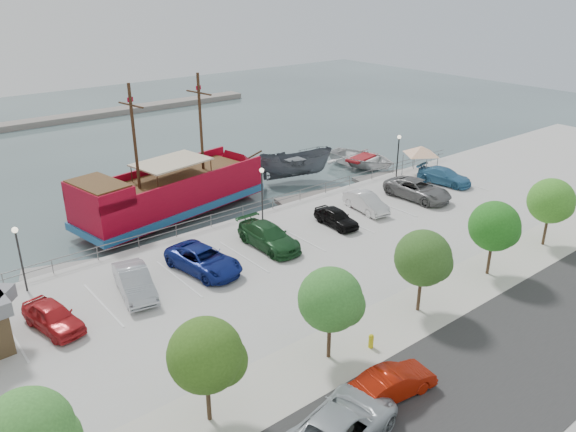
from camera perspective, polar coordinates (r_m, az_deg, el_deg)
ground at (r=40.81m, az=2.86°, el=-4.40°), size 160.00×160.00×0.00m
street at (r=31.94m, az=22.74°, el=-12.71°), size 100.00×8.00×0.04m
sidewalk at (r=34.47m, az=14.08°, el=-8.70°), size 100.00×4.00×0.05m
seawall_railing at (r=45.75m, az=-3.57°, el=0.80°), size 50.00×0.06×1.00m
far_shore at (r=90.73m, az=-15.99°, el=10.33°), size 40.00×3.00×0.80m
pirate_ship at (r=49.08m, az=-10.42°, el=2.65°), size 19.59×8.46×12.17m
patrol_boat at (r=56.19m, az=0.74°, el=5.01°), size 8.10×5.68×2.94m
speedboat at (r=61.09m, az=7.50°, el=5.63°), size 6.93×8.66×1.60m
dock_west at (r=41.76m, az=-21.36°, el=-5.13°), size 6.41×3.67×0.35m
dock_mid at (r=51.70m, az=2.53°, el=1.89°), size 7.26×3.35×0.40m
dock_east at (r=58.05m, az=9.62°, el=3.94°), size 6.66×3.06×0.37m
canopy_tent at (r=56.04m, az=13.43°, el=6.93°), size 4.75×4.75×3.34m
street_van at (r=24.59m, az=5.41°, el=-20.41°), size 6.40×3.88×1.66m
street_sedan at (r=27.11m, az=10.61°, el=-16.30°), size 4.43×2.06×1.41m
fire_hydrant at (r=30.00m, az=8.44°, el=-12.41°), size 0.29×0.29×0.83m
lamp_post_left at (r=37.11m, az=-25.70°, el=-2.93°), size 0.36×0.36×4.28m
lamp_post_mid at (r=43.90m, az=-2.66°, el=3.22°), size 0.36×0.36×4.28m
lamp_post_right at (r=54.41m, az=11.14°, el=6.70°), size 0.36×0.36×4.28m
tree_b at (r=24.09m, az=-7.98°, el=-13.95°), size 3.30×3.20×5.00m
tree_c at (r=27.59m, az=4.65°, el=-8.57°), size 3.30×3.20×5.00m
tree_d at (r=32.25m, az=13.80°, el=-4.29°), size 3.30×3.20×5.00m
tree_e at (r=37.65m, az=20.42°, el=-1.09°), size 3.30×3.20×5.00m
tree_f at (r=43.50m, az=25.31°, el=1.29°), size 3.30×3.20×5.00m
parked_car_a at (r=33.55m, az=-22.77°, el=-9.39°), size 2.62×4.67×1.50m
parked_car_b at (r=35.36m, az=-15.33°, el=-6.47°), size 2.69×5.24×1.65m
parked_car_c at (r=37.14m, az=-8.56°, el=-4.42°), size 3.51×6.08×1.59m
parked_car_d at (r=39.99m, az=-1.97°, el=-2.08°), size 2.30×5.63×1.63m
parked_car_e at (r=43.62m, az=4.92°, el=-0.13°), size 1.90×4.20×1.40m
parked_car_f at (r=46.72m, az=7.94°, el=1.39°), size 2.23×4.73×1.50m
parked_car_g at (r=50.20m, az=13.04°, el=2.65°), size 3.14×6.20×1.68m
parked_car_h at (r=54.64m, az=15.60°, el=3.93°), size 2.95×5.40×1.48m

